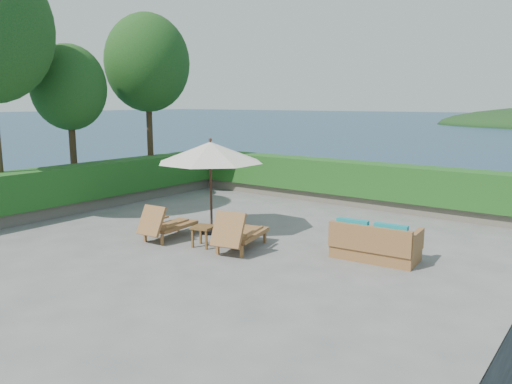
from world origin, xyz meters
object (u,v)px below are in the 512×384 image
Objects in this scene: lounge_left at (166,224)px; side_table at (203,230)px; lounge_right at (239,233)px; wicker_loveseat at (375,244)px; patio_umbrella at (210,153)px.

side_table is at bearing -1.33° from lounge_left.
side_table is at bearing -175.26° from lounge_right.
wicker_loveseat is (4.50, 1.47, -0.03)m from lounge_left.
patio_umbrella is 1.96× the size of lounge_right.
side_table is 0.30× the size of wicker_loveseat.
lounge_left is (-0.43, -1.10, -1.59)m from patio_umbrella.
patio_umbrella is 2.29m from lounge_right.
wicker_loveseat is at bearing 11.29° from lounge_right.
lounge_left is 1.11m from side_table.
side_table is at bearing -56.56° from patio_umbrella.
lounge_left is at bearing -111.40° from patio_umbrella.
lounge_right is 2.83m from wicker_loveseat.
lounge_right reaches higher than wicker_loveseat.
lounge_right is 3.28× the size of side_table.
lounge_left is 2.93× the size of side_table.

